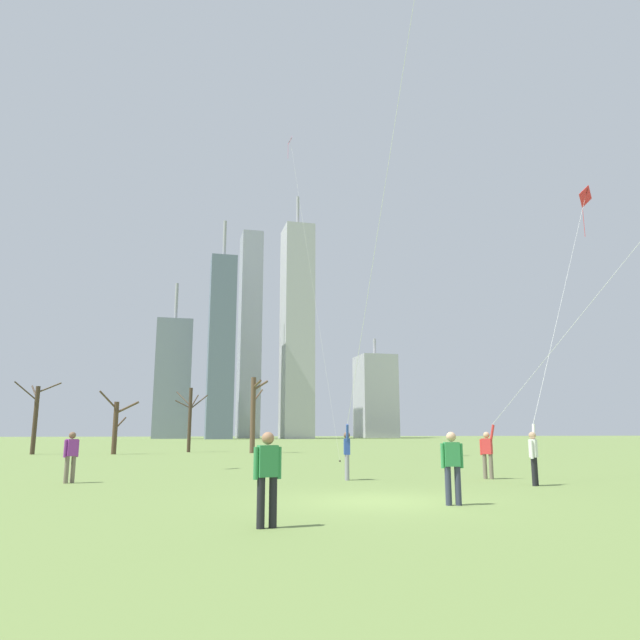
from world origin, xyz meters
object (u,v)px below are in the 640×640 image
Objects in this scene: bystander_far_off_by_trees at (267,474)px; bare_tree_far_right_edge at (190,417)px; bare_tree_leftmost at (254,412)px; distant_kite_drifting_right_pink at (296,177)px; kite_flyer_foreground_right_red at (548,383)px; kite_flyer_foreground_left_yellow at (544,379)px; bare_tree_right_of_center at (116,424)px; kite_flyer_midfield_right_blue at (355,398)px; bystander_watching_nearby at (452,464)px; bystander_strolling_midfield at (71,454)px; bare_tree_center at (35,416)px.

bare_tree_far_right_edge reaches higher than bystander_far_off_by_trees.
bare_tree_leftmost is (4.80, -3.31, 0.36)m from bare_tree_far_right_edge.
distant_kite_drifting_right_pink is 4.15× the size of bare_tree_far_right_edge.
bare_tree_far_right_edge is at bearing 109.85° from kite_flyer_foreground_right_red.
kite_flyer_foreground_left_yellow reaches higher than bare_tree_right_of_center.
kite_flyer_midfield_right_blue is 10.42× the size of bystander_watching_nearby.
bare_tree_leftmost is at bearing 90.38° from bystander_watching_nearby.
kite_flyer_foreground_left_yellow reaches higher than bare_tree_leftmost.
distant_kite_drifting_right_pink is 3.67× the size of bare_tree_leftmost.
bystander_watching_nearby is at bearing -72.71° from bare_tree_right_of_center.
bystander_watching_nearby is 33.64m from bare_tree_leftmost.
bystander_far_off_by_trees is 36.05m from bare_tree_right_of_center.
bystander_far_off_by_trees is (-10.93, -7.40, -2.37)m from kite_flyer_foreground_right_red.
bare_tree_leftmost is (-0.22, 33.56, 2.27)m from bystander_watching_nearby.
distant_kite_drifting_right_pink is at bearing -42.93° from bare_tree_right_of_center.
bare_tree_right_of_center is 6.42m from bare_tree_far_right_edge.
bystander_watching_nearby is 35.05m from bare_tree_right_of_center.
kite_flyer_midfield_right_blue is at bearing -11.66° from bystander_strolling_midfield.
kite_flyer_midfield_right_blue reaches higher than bare_tree_leftmost.
distant_kite_drifting_right_pink is at bearing -34.46° from bare_tree_center.
kite_flyer_foreground_right_red is 32.79m from bare_tree_right_of_center.
bystander_far_off_by_trees is at bearing -155.20° from bystander_watching_nearby.
bare_tree_right_of_center is (-16.79, 28.15, -1.10)m from kite_flyer_foreground_right_red.
bystander_strolling_midfield is (-9.06, 1.87, -1.82)m from kite_flyer_midfield_right_blue.
bare_tree_right_of_center is (-10.09, 27.12, -0.55)m from kite_flyer_midfield_right_blue.
kite_flyer_midfield_right_blue is at bearing 171.27° from kite_flyer_foreground_right_red.
kite_flyer_foreground_left_yellow is 6.49m from kite_flyer_midfield_right_blue.
bare_tree_far_right_edge is at bearing 11.15° from bare_tree_center.
bare_tree_leftmost is (0.10, 27.23, 0.45)m from kite_flyer_midfield_right_blue.
bystander_far_off_by_trees is at bearing -64.85° from bystander_strolling_midfield.
distant_kite_drifting_right_pink reaches higher than kite_flyer_foreground_left_yellow.
bare_tree_leftmost is (10.19, 0.11, 1.00)m from bare_tree_right_of_center.
kite_flyer_foreground_left_yellow reaches higher than bystander_far_off_by_trees.
bare_tree_far_right_edge is 0.88× the size of bare_tree_leftmost.
bystander_far_off_by_trees is at bearing -146.30° from kite_flyer_foreground_left_yellow.
bare_tree_far_right_edge is at bearing 98.74° from kite_flyer_midfield_right_blue.
distant_kite_drifting_right_pink is (1.21, 16.61, 15.51)m from kite_flyer_midfield_right_blue.
kite_flyer_foreground_right_red is 2.75× the size of bare_tree_far_right_edge.
distant_kite_drifting_right_pink is at bearing 107.28° from kite_flyer_foreground_right_red.
kite_flyer_foreground_right_red reaches higher than bystander_far_off_by_trees.
kite_flyer_midfield_right_blue is 6.59m from bystander_watching_nearby.
kite_flyer_midfield_right_blue is 10.42× the size of bystander_strolling_midfield.
bare_tree_center is (-5.79, 1.22, 0.57)m from bare_tree_right_of_center.
distant_kite_drifting_right_pink is 25.88m from bare_tree_center.
bare_tree_far_right_edge reaches higher than bystander_watching_nearby.
kite_flyer_midfield_right_blue is 3.20× the size of bare_tree_center.
kite_flyer_foreground_right_red is at bearing -70.15° from bare_tree_far_right_edge.
bystander_strolling_midfield is 0.35× the size of bare_tree_right_of_center.
kite_flyer_foreground_left_yellow is 9.92× the size of bystander_watching_nearby.
kite_flyer_foreground_left_yellow is (-0.40, -0.39, 0.12)m from kite_flyer_foreground_right_red.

